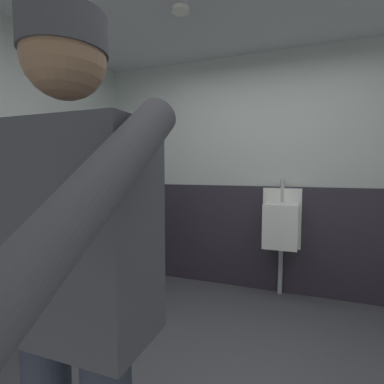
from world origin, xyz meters
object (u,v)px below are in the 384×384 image
person (70,278)px  hand_dryer (8,197)px  trash_bin (67,279)px  urinal_solo (281,225)px

person → hand_dryer: person is taller
trash_bin → urinal_solo: bearing=32.1°
hand_dryer → person: bearing=-32.8°
person → trash_bin: (-1.37, 1.38, -0.69)m
urinal_solo → trash_bin: (-1.78, -1.12, -0.42)m
urinal_solo → person: 2.55m
hand_dryer → urinal_solo: bearing=36.8°
trash_bin → person: bearing=-45.4°
urinal_solo → hand_dryer: bearing=-143.2°
person → trash_bin: person is taller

